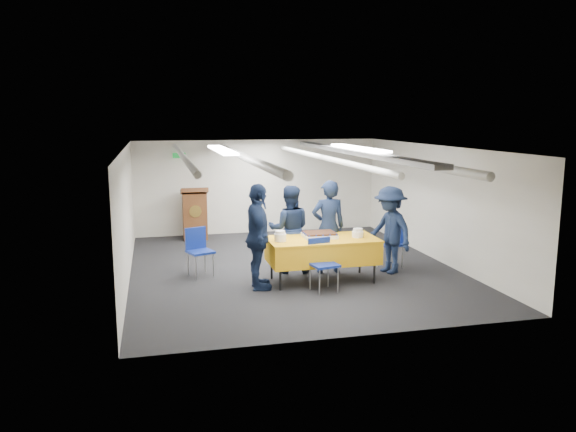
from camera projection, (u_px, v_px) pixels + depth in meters
The scene contains 14 objects.
ground at pixel (292, 268), 10.75m from camera, with size 7.00×7.00×0.00m, color black.
room_shell at pixel (291, 171), 10.84m from camera, with size 6.00×7.00×2.30m.
serving_table at pixel (322, 250), 9.79m from camera, with size 1.91×0.95×0.77m.
sheet_cake at pixel (320, 235), 9.81m from camera, with size 0.57×0.45×0.10m.
plate_stack_left at pixel (280, 236), 9.52m from camera, with size 0.20×0.20×0.18m.
plate_stack_right at pixel (358, 233), 9.84m from camera, with size 0.20×0.20×0.16m.
podium at pixel (195, 213), 13.19m from camera, with size 0.62×0.53×1.25m.
chair_near at pixel (322, 259), 9.31m from camera, with size 0.49×0.49×0.87m.
chair_right at pixel (393, 240), 10.75m from camera, with size 0.56×0.56×0.87m.
chair_left at pixel (198, 247), 10.19m from camera, with size 0.54×0.54×0.87m.
sailor_a at pixel (328, 227), 10.30m from camera, with size 0.63×0.41×1.72m, color black.
sailor_b at pixel (289, 229), 10.34m from camera, with size 0.79×0.62×1.62m, color black.
sailor_c at pixel (258, 237), 9.30m from camera, with size 1.04×0.43×1.78m, color black.
sailor_d at pixel (390, 230), 10.31m from camera, with size 1.04×0.60×1.61m, color black.
Camera 1 is at (-2.50, -10.11, 2.86)m, focal length 35.00 mm.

